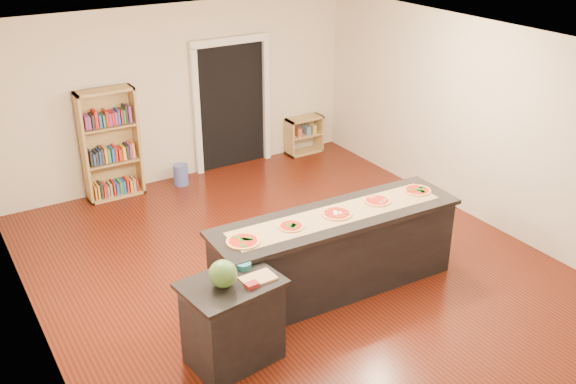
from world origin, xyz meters
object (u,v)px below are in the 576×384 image
side_counter (233,321)px  watermelon (223,274)px  low_shelf (304,135)px  kitchen_island (336,252)px  waste_bin (181,175)px  bookshelf (110,145)px

side_counter → watermelon: bearing=-175.1°
watermelon → low_shelf: bearing=49.6°
kitchen_island → waste_bin: kitchen_island is taller
bookshelf → watermelon: bookshelf is taller
side_counter → low_shelf: 5.75m
kitchen_island → side_counter: size_ratio=3.22×
low_shelf → waste_bin: size_ratio=1.95×
kitchen_island → watermelon: bearing=-160.4°
low_shelf → watermelon: (-3.78, -4.43, 0.72)m
bookshelf → waste_bin: bookshelf is taller
side_counter → watermelon: (-0.09, -0.02, 0.59)m
low_shelf → watermelon: watermelon is taller
bookshelf → low_shelf: (3.49, 0.01, -0.52)m
waste_bin → watermelon: bearing=-107.1°
low_shelf → kitchen_island: bearing=-118.1°
watermelon → kitchen_island: bearing=17.6°
side_counter → waste_bin: size_ratio=2.72×
kitchen_island → watermelon: 1.87m
bookshelf → side_counter: bearing=-92.6°
waste_bin → watermelon: 4.58m
bookshelf → watermelon: 4.44m
kitchen_island → waste_bin: bearing=97.8°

